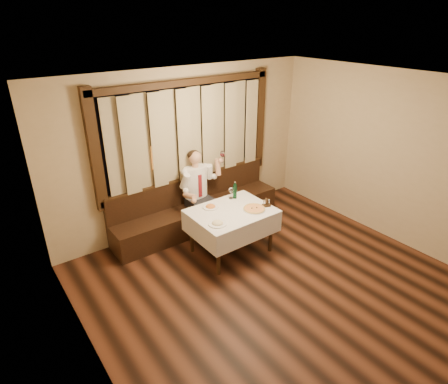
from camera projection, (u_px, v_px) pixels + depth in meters
room at (265, 182)px, 5.00m from camera, size 5.01×6.01×2.81m
banquette at (197, 211)px, 6.79m from camera, size 3.20×0.61×0.94m
dining_table at (231, 216)px, 5.90m from camera, size 1.27×0.97×0.76m
pizza at (254, 209)px, 5.87m from camera, size 0.36×0.36×0.04m
pasta_red at (211, 205)px, 5.93m from camera, size 0.25×0.25×0.09m
pasta_cream at (217, 222)px, 5.45m from camera, size 0.27×0.27×0.09m
green_bottle at (235, 191)px, 6.19m from camera, size 0.07×0.07×0.30m
table_wine_glass at (231, 190)px, 6.17m from camera, size 0.08×0.08×0.20m
cruet_caddy at (266, 204)px, 5.95m from camera, size 0.14×0.10×0.14m
seated_man at (199, 186)px, 6.49m from camera, size 0.81×0.61×1.46m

